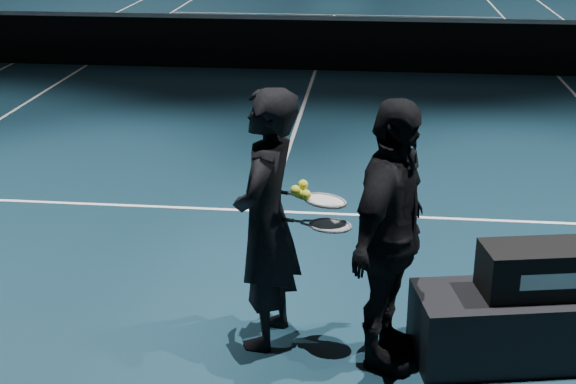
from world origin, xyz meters
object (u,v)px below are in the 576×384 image
(player_bench, at_px, (537,324))
(player_a, at_px, (266,220))
(racket_lower, at_px, (330,226))
(player_b, at_px, (390,237))
(racket_upper, at_px, (325,201))
(tennis_balls, at_px, (303,191))
(racket_bag, at_px, (544,269))

(player_bench, bearing_deg, player_a, 167.63)
(player_bench, bearing_deg, racket_lower, 171.25)
(player_b, xyz_separation_m, racket_lower, (-0.39, 0.09, 0.03))
(racket_upper, bearing_deg, tennis_balls, -170.43)
(racket_bag, xyz_separation_m, player_b, (-1.03, -0.15, 0.25))
(tennis_balls, bearing_deg, player_b, -13.11)
(player_bench, height_order, player_b, player_b)
(player_b, bearing_deg, racket_upper, 93.00)
(racket_upper, bearing_deg, player_b, -9.08)
(racket_lower, bearing_deg, racket_upper, 141.34)
(racket_bag, xyz_separation_m, racket_lower, (-1.42, -0.06, 0.28))
(racket_bag, distance_m, racket_upper, 1.52)
(player_bench, xyz_separation_m, racket_bag, (0.00, 0.00, 0.42))
(racket_upper, bearing_deg, player_bench, 9.09)
(player_bench, height_order, racket_lower, racket_lower)
(racket_bag, height_order, player_b, player_b)
(player_bench, distance_m, racket_lower, 1.58)
(player_bench, height_order, racket_bag, racket_bag)
(player_a, bearing_deg, racket_lower, 88.06)
(player_a, xyz_separation_m, tennis_balls, (0.25, -0.05, 0.24))
(player_bench, height_order, tennis_balls, tennis_balls)
(player_b, distance_m, tennis_balls, 0.64)
(racket_bag, xyz_separation_m, tennis_balls, (-1.61, -0.01, 0.49))
(player_bench, bearing_deg, tennis_balls, 169.26)
(player_bench, height_order, racket_upper, racket_upper)
(player_b, xyz_separation_m, tennis_balls, (-0.58, 0.13, 0.24))
(player_b, relative_size, racket_upper, 2.70)
(player_a, distance_m, racket_lower, 0.45)
(racket_bag, distance_m, player_a, 1.87)
(racket_bag, relative_size, player_a, 0.45)
(racket_lower, bearing_deg, player_b, 0.00)
(player_bench, relative_size, player_a, 0.91)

